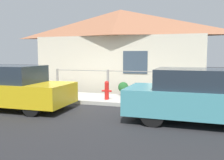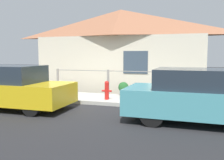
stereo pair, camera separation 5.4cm
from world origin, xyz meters
The scene contains 8 objects.
ground_plane centered at (0.00, 0.00, 0.00)m, with size 60.00×60.00×0.00m, color #262628.
sidewalk centered at (0.00, 0.93, 0.07)m, with size 24.00×1.87×0.13m.
house centered at (0.00, 3.60, 3.14)m, with size 8.32×2.23×3.99m.
fence centered at (0.00, 1.72, 0.71)m, with size 4.90×0.10×1.04m.
car_left centered at (-2.43, -1.33, 0.71)m, with size 4.02×1.75×1.45m.
car_right centered at (3.72, -1.33, 0.72)m, with size 4.34×1.88×1.44m.
fire_hydrant centered at (0.34, 0.51, 0.50)m, with size 0.38×0.17×0.70m.
potted_plant_near_hydrant centered at (0.72, 1.55, 0.46)m, with size 0.43×0.43×0.56m.
Camera 2 is at (3.29, -8.27, 1.83)m, focal length 40.00 mm.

